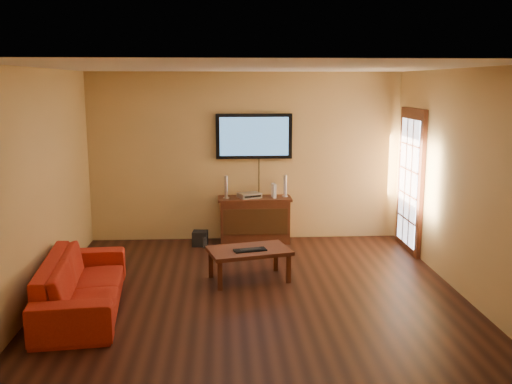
{
  "coord_description": "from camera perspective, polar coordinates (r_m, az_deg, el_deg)",
  "views": [
    {
      "loc": [
        -0.38,
        -6.61,
        2.53
      ],
      "look_at": [
        0.07,
        0.8,
        1.1
      ],
      "focal_mm": 40.0,
      "sensor_mm": 36.0,
      "label": 1
    }
  ],
  "objects": [
    {
      "name": "speaker_right",
      "position": [
        9.12,
        2.93,
        0.53
      ],
      "size": [
        0.1,
        0.1,
        0.35
      ],
      "color": "silver",
      "rests_on": "media_console"
    },
    {
      "name": "french_door",
      "position": [
        8.91,
        15.17,
        0.95
      ],
      "size": [
        0.07,
        1.02,
        2.22
      ],
      "color": "#441D0F",
      "rests_on": "ground"
    },
    {
      "name": "keyboard",
      "position": [
        7.32,
        -0.6,
        -5.81
      ],
      "size": [
        0.44,
        0.25,
        0.02
      ],
      "color": "black",
      "rests_on": "coffee_table"
    },
    {
      "name": "subwoofer",
      "position": [
        9.05,
        -5.61,
        -4.63
      ],
      "size": [
        0.25,
        0.25,
        0.23
      ],
      "primitive_type": "cube",
      "rotation": [
        0.0,
        0.0,
        -0.09
      ],
      "color": "black",
      "rests_on": "ground"
    },
    {
      "name": "television",
      "position": [
        9.12,
        -0.2,
        5.59
      ],
      "size": [
        1.22,
        0.08,
        0.72
      ],
      "color": "black",
      "rests_on": "ground"
    },
    {
      "name": "av_receiver",
      "position": [
        9.06,
        -0.67,
        -0.32
      ],
      "size": [
        0.4,
        0.36,
        0.08
      ],
      "primitive_type": "cube",
      "rotation": [
        0.0,
        0.0,
        0.41
      ],
      "color": "silver",
      "rests_on": "media_console"
    },
    {
      "name": "ground_plane",
      "position": [
        7.09,
        -0.16,
        -10.0
      ],
      "size": [
        5.0,
        5.0,
        0.0
      ],
      "primitive_type": "plane",
      "color": "black",
      "rests_on": "ground"
    },
    {
      "name": "media_console",
      "position": [
        9.16,
        -0.13,
        -2.77
      ],
      "size": [
        1.17,
        0.45,
        0.73
      ],
      "color": "#441D0F",
      "rests_on": "ground"
    },
    {
      "name": "sofa",
      "position": [
        6.75,
        -17.01,
        -7.92
      ],
      "size": [
        0.81,
        2.13,
        0.81
      ],
      "primitive_type": "imported",
      "rotation": [
        0.0,
        0.0,
        1.67
      ],
      "color": "#AF2413",
      "rests_on": "ground"
    },
    {
      "name": "game_console",
      "position": [
        9.06,
        1.79,
        0.14
      ],
      "size": [
        0.07,
        0.17,
        0.22
      ],
      "primitive_type": "cube",
      "rotation": [
        0.0,
        0.0,
        0.16
      ],
      "color": "white",
      "rests_on": "media_console"
    },
    {
      "name": "room_walls",
      "position": [
        7.3,
        -0.45,
        4.27
      ],
      "size": [
        5.0,
        5.0,
        5.0
      ],
      "color": "tan",
      "rests_on": "ground"
    },
    {
      "name": "coffee_table",
      "position": [
        7.41,
        -0.69,
        -6.13
      ],
      "size": [
        1.14,
        0.84,
        0.42
      ],
      "color": "#441D0F",
      "rests_on": "ground"
    },
    {
      "name": "speaker_left",
      "position": [
        9.0,
        -3.0,
        0.41
      ],
      "size": [
        0.1,
        0.1,
        0.36
      ],
      "color": "silver",
      "rests_on": "media_console"
    },
    {
      "name": "bottle",
      "position": [
        8.91,
        -5.15,
        -5.09
      ],
      "size": [
        0.06,
        0.06,
        0.18
      ],
      "color": "white",
      "rests_on": "ground"
    }
  ]
}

